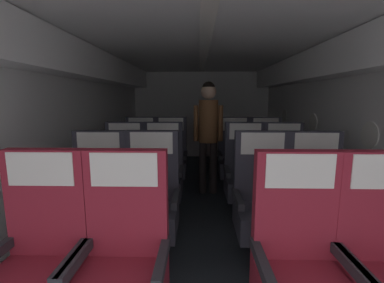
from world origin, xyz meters
TOP-DOWN VIEW (x-y plane):
  - ground at (0.00, 3.18)m, footprint 3.46×6.76m
  - fuselage_shell at (0.00, 3.44)m, footprint 3.34×6.41m
  - seat_a_left_window at (-0.99, 1.36)m, footprint 0.52×0.49m
  - seat_a_left_aisle at (-0.50, 1.35)m, footprint 0.52×0.49m
  - seat_a_right_window at (0.51, 1.35)m, footprint 0.52×0.49m
  - seat_b_left_window at (-0.99, 2.25)m, footprint 0.52×0.49m
  - seat_b_left_aisle at (-0.50, 2.26)m, footprint 0.52×0.49m
  - seat_b_right_aisle at (1.00, 2.26)m, footprint 0.52×0.49m
  - seat_b_right_window at (0.51, 2.26)m, footprint 0.52×0.49m
  - seat_c_left_window at (-0.99, 3.13)m, footprint 0.52×0.49m
  - seat_c_left_aisle at (-0.51, 3.14)m, footprint 0.52×0.49m
  - seat_c_right_aisle at (0.98, 3.13)m, footprint 0.52×0.49m
  - seat_c_right_window at (0.51, 3.15)m, footprint 0.52×0.49m
  - seat_d_left_window at (-0.98, 4.03)m, footprint 0.52×0.49m
  - seat_d_left_aisle at (-0.50, 4.03)m, footprint 0.52×0.49m
  - seat_d_right_aisle at (0.98, 4.01)m, footprint 0.52×0.49m
  - seat_d_right_window at (0.50, 4.04)m, footprint 0.52×0.49m
  - flight_attendant at (0.08, 3.83)m, footprint 0.43×0.28m

SIDE VIEW (x-z plane):
  - ground at x=0.00m, z-range -0.02..0.00m
  - seat_a_left_window at x=-0.99m, z-range -0.09..1.04m
  - seat_a_left_aisle at x=-0.50m, z-range -0.09..1.04m
  - seat_a_right_window at x=0.51m, z-range -0.09..1.04m
  - seat_b_left_window at x=-0.99m, z-range -0.09..1.04m
  - seat_b_left_aisle at x=-0.50m, z-range -0.09..1.04m
  - seat_b_right_aisle at x=1.00m, z-range -0.09..1.04m
  - seat_b_right_window at x=0.51m, z-range -0.09..1.04m
  - seat_c_left_window at x=-0.99m, z-range -0.09..1.04m
  - seat_c_left_aisle at x=-0.51m, z-range -0.09..1.04m
  - seat_c_right_aisle at x=0.98m, z-range -0.09..1.04m
  - seat_c_right_window at x=0.51m, z-range -0.09..1.04m
  - seat_d_left_window at x=-0.98m, z-range -0.09..1.04m
  - seat_d_left_aisle at x=-0.50m, z-range -0.09..1.04m
  - seat_d_right_aisle at x=0.98m, z-range -0.09..1.04m
  - seat_d_right_window at x=0.50m, z-range -0.09..1.04m
  - flight_attendant at x=0.08m, z-range 0.20..1.86m
  - fuselage_shell at x=0.00m, z-range 0.46..2.55m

